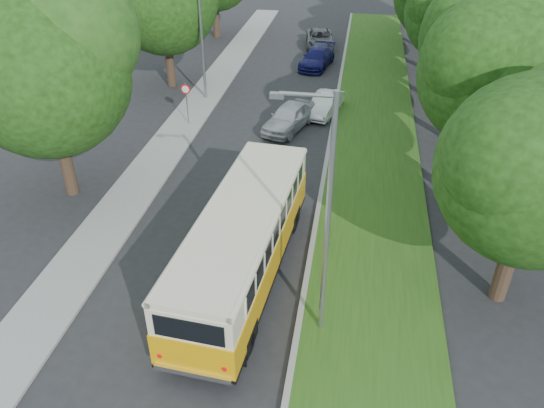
% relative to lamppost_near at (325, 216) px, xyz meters
% --- Properties ---
extents(ground, '(120.00, 120.00, 0.00)m').
position_rel_lamppost_near_xyz_m(ground, '(-4.21, 2.50, -4.37)').
color(ground, '#272729').
rests_on(ground, ground).
extents(curb, '(0.20, 70.00, 0.15)m').
position_rel_lamppost_near_xyz_m(curb, '(-0.61, 7.50, -4.29)').
color(curb, gray).
rests_on(curb, ground).
extents(grass_verge, '(4.50, 70.00, 0.13)m').
position_rel_lamppost_near_xyz_m(grass_verge, '(1.74, 7.50, -4.30)').
color(grass_verge, '#295416').
rests_on(grass_verge, ground).
extents(sidewalk, '(2.20, 70.00, 0.12)m').
position_rel_lamppost_near_xyz_m(sidewalk, '(-9.01, 7.50, -4.31)').
color(sidewalk, gray).
rests_on(sidewalk, ground).
extents(lamppost_near, '(1.71, 0.16, 8.00)m').
position_rel_lamppost_near_xyz_m(lamppost_near, '(0.00, 0.00, 0.00)').
color(lamppost_near, gray).
rests_on(lamppost_near, ground).
extents(lamppost_far, '(1.71, 0.16, 7.50)m').
position_rel_lamppost_near_xyz_m(lamppost_far, '(-8.91, 18.50, -0.25)').
color(lamppost_far, gray).
rests_on(lamppost_far, ground).
extents(warning_sign, '(0.56, 0.10, 2.50)m').
position_rel_lamppost_near_xyz_m(warning_sign, '(-8.71, 14.48, -2.66)').
color(warning_sign, gray).
rests_on(warning_sign, ground).
extents(vintage_bus, '(3.36, 10.22, 2.98)m').
position_rel_lamppost_near_xyz_m(vintage_bus, '(-2.84, 2.11, -2.88)').
color(vintage_bus, '#FFAE08').
rests_on(vintage_bus, ground).
extents(car_silver, '(2.97, 4.54, 1.44)m').
position_rel_lamppost_near_xyz_m(car_silver, '(-3.02, 14.92, -3.65)').
color(car_silver, '#B6B6BB').
rests_on(car_silver, ground).
extents(car_white, '(2.13, 3.92, 1.23)m').
position_rel_lamppost_near_xyz_m(car_white, '(-1.21, 17.37, -3.76)').
color(car_white, white).
rests_on(car_white, ground).
extents(car_blue, '(2.63, 4.76, 1.31)m').
position_rel_lamppost_near_xyz_m(car_blue, '(-2.49, 26.02, -3.72)').
color(car_blue, '#141558').
rests_on(car_blue, ground).
extents(car_grey, '(2.69, 4.87, 1.29)m').
position_rel_lamppost_near_xyz_m(car_grey, '(-2.74, 31.08, -3.72)').
color(car_grey, slate).
rests_on(car_grey, ground).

